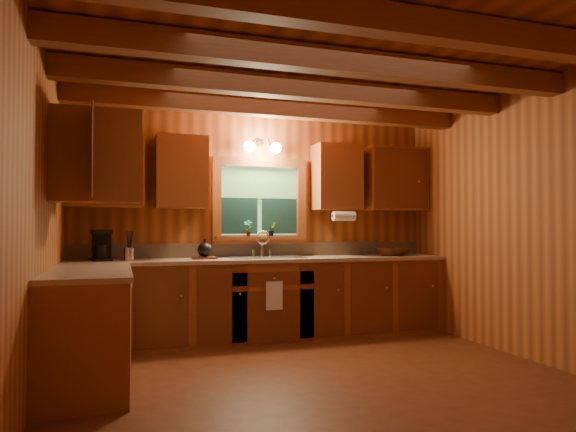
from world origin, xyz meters
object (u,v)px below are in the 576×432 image
(sink, at_px, (266,262))
(coffee_maker, at_px, (102,245))
(cutting_board, at_px, (205,258))
(wicker_basket, at_px, (393,252))

(sink, bearing_deg, coffee_maker, 178.73)
(sink, relative_size, cutting_board, 3.32)
(wicker_basket, bearing_deg, coffee_maker, 178.26)
(coffee_maker, relative_size, cutting_board, 1.28)
(sink, distance_m, coffee_maker, 1.74)
(sink, height_order, cutting_board, sink)
(cutting_board, height_order, wicker_basket, wicker_basket)
(sink, distance_m, wicker_basket, 1.57)
(cutting_board, bearing_deg, sink, -0.50)
(sink, relative_size, coffee_maker, 2.60)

